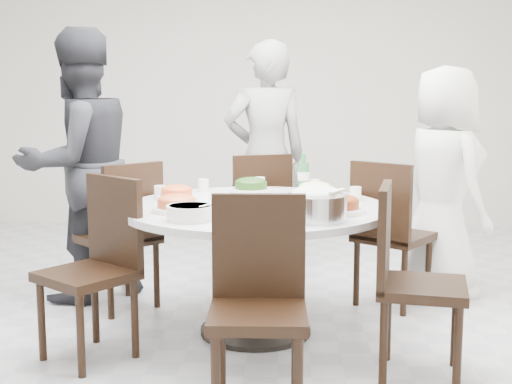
{
  "coord_description": "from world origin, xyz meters",
  "views": [
    {
      "loc": [
        0.37,
        -4.17,
        1.44
      ],
      "look_at": [
        0.2,
        -0.15,
        0.82
      ],
      "focal_mm": 50.0,
      "sensor_mm": 36.0,
      "label": 1
    }
  ],
  "objects_px": {
    "chair_nw": "(118,235)",
    "chair_sw": "(87,271)",
    "diner_left": "(79,166)",
    "soup_bowl": "(190,213)",
    "chair_se": "(423,283)",
    "dining_table": "(256,270)",
    "chair_ne": "(394,233)",
    "diner_right": "(443,183)",
    "diner_middle": "(266,157)",
    "chair_n": "(255,218)",
    "rice_bowl": "(316,207)",
    "beverage_bottle": "(303,173)",
    "chair_s": "(258,310)"
  },
  "relations": [
    {
      "from": "chair_nw",
      "to": "chair_sw",
      "type": "distance_m",
      "value": 0.88
    },
    {
      "from": "diner_left",
      "to": "soup_bowl",
      "type": "bearing_deg",
      "value": 81.27
    },
    {
      "from": "chair_se",
      "to": "dining_table",
      "type": "bearing_deg",
      "value": 66.42
    },
    {
      "from": "dining_table",
      "to": "chair_ne",
      "type": "bearing_deg",
      "value": 33.49
    },
    {
      "from": "chair_se",
      "to": "soup_bowl",
      "type": "relative_size",
      "value": 3.89
    },
    {
      "from": "diner_left",
      "to": "chair_se",
      "type": "bearing_deg",
      "value": 100.93
    },
    {
      "from": "diner_left",
      "to": "diner_right",
      "type": "bearing_deg",
      "value": 135.88
    },
    {
      "from": "diner_right",
      "to": "chair_ne",
      "type": "bearing_deg",
      "value": 98.8
    },
    {
      "from": "chair_sw",
      "to": "diner_middle",
      "type": "relative_size",
      "value": 0.54
    },
    {
      "from": "diner_right",
      "to": "soup_bowl",
      "type": "bearing_deg",
      "value": 104.62
    },
    {
      "from": "chair_nw",
      "to": "diner_right",
      "type": "height_order",
      "value": "diner_right"
    },
    {
      "from": "chair_n",
      "to": "soup_bowl",
      "type": "relative_size",
      "value": 3.89
    },
    {
      "from": "chair_ne",
      "to": "chair_n",
      "type": "height_order",
      "value": "same"
    },
    {
      "from": "diner_middle",
      "to": "rice_bowl",
      "type": "height_order",
      "value": "diner_middle"
    },
    {
      "from": "chair_ne",
      "to": "diner_left",
      "type": "distance_m",
      "value": 2.11
    },
    {
      "from": "chair_nw",
      "to": "rice_bowl",
      "type": "xyz_separation_m",
      "value": [
        1.22,
        -0.86,
        0.34
      ]
    },
    {
      "from": "chair_nw",
      "to": "beverage_bottle",
      "type": "bearing_deg",
      "value": 137.06
    },
    {
      "from": "chair_nw",
      "to": "diner_left",
      "type": "height_order",
      "value": "diner_left"
    },
    {
      "from": "chair_sw",
      "to": "chair_se",
      "type": "bearing_deg",
      "value": 33.25
    },
    {
      "from": "chair_n",
      "to": "soup_bowl",
      "type": "distance_m",
      "value": 1.55
    },
    {
      "from": "chair_nw",
      "to": "rice_bowl",
      "type": "distance_m",
      "value": 1.54
    },
    {
      "from": "chair_nw",
      "to": "soup_bowl",
      "type": "bearing_deg",
      "value": 78.56
    },
    {
      "from": "dining_table",
      "to": "chair_nw",
      "type": "xyz_separation_m",
      "value": [
        -0.9,
        0.45,
        0.1
      ]
    },
    {
      "from": "chair_nw",
      "to": "diner_left",
      "type": "distance_m",
      "value": 0.55
    },
    {
      "from": "soup_bowl",
      "to": "beverage_bottle",
      "type": "relative_size",
      "value": 0.99
    },
    {
      "from": "chair_ne",
      "to": "diner_right",
      "type": "xyz_separation_m",
      "value": [
        0.36,
        0.23,
        0.3
      ]
    },
    {
      "from": "dining_table",
      "to": "diner_left",
      "type": "xyz_separation_m",
      "value": [
        -1.2,
        0.64,
        0.52
      ]
    },
    {
      "from": "chair_sw",
      "to": "rice_bowl",
      "type": "bearing_deg",
      "value": 39.07
    },
    {
      "from": "chair_n",
      "to": "chair_se",
      "type": "xyz_separation_m",
      "value": [
        0.89,
        -1.64,
        0.0
      ]
    },
    {
      "from": "dining_table",
      "to": "chair_s",
      "type": "height_order",
      "value": "chair_s"
    },
    {
      "from": "diner_right",
      "to": "diner_middle",
      "type": "xyz_separation_m",
      "value": [
        -1.21,
        0.62,
        0.1
      ]
    },
    {
      "from": "chair_sw",
      "to": "rice_bowl",
      "type": "distance_m",
      "value": 1.23
    },
    {
      "from": "chair_ne",
      "to": "chair_se",
      "type": "bearing_deg",
      "value": 124.9
    },
    {
      "from": "diner_right",
      "to": "beverage_bottle",
      "type": "bearing_deg",
      "value": 84.35
    },
    {
      "from": "chair_sw",
      "to": "diner_left",
      "type": "height_order",
      "value": "diner_left"
    },
    {
      "from": "soup_bowl",
      "to": "beverage_bottle",
      "type": "bearing_deg",
      "value": 57.29
    },
    {
      "from": "diner_left",
      "to": "rice_bowl",
      "type": "distance_m",
      "value": 1.86
    },
    {
      "from": "chair_n",
      "to": "dining_table",
      "type": "bearing_deg",
      "value": 73.27
    },
    {
      "from": "chair_nw",
      "to": "beverage_bottle",
      "type": "distance_m",
      "value": 1.25
    },
    {
      "from": "chair_s",
      "to": "diner_middle",
      "type": "bearing_deg",
      "value": 89.79
    },
    {
      "from": "chair_s",
      "to": "diner_left",
      "type": "relative_size",
      "value": 0.53
    },
    {
      "from": "chair_sw",
      "to": "diner_left",
      "type": "distance_m",
      "value": 1.2
    },
    {
      "from": "diner_right",
      "to": "chair_n",
      "type": "bearing_deg",
      "value": 54.73
    },
    {
      "from": "dining_table",
      "to": "chair_se",
      "type": "xyz_separation_m",
      "value": [
        0.84,
        -0.58,
        0.1
      ]
    },
    {
      "from": "chair_nw",
      "to": "diner_left",
      "type": "relative_size",
      "value": 0.53
    },
    {
      "from": "chair_ne",
      "to": "rice_bowl",
      "type": "height_order",
      "value": "chair_ne"
    },
    {
      "from": "diner_middle",
      "to": "chair_nw",
      "type": "bearing_deg",
      "value": 33.27
    },
    {
      "from": "diner_middle",
      "to": "beverage_bottle",
      "type": "bearing_deg",
      "value": 91.88
    },
    {
      "from": "chair_se",
      "to": "chair_nw",
      "type": "bearing_deg",
      "value": 70.55
    },
    {
      "from": "rice_bowl",
      "to": "beverage_bottle",
      "type": "distance_m",
      "value": 0.91
    }
  ]
}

